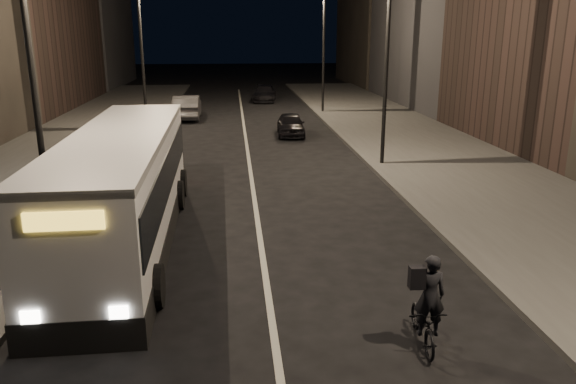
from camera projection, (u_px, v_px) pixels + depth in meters
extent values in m
plane|color=black|center=(269.00, 303.00, 11.89)|extent=(180.00, 180.00, 0.00)
cube|color=#3D3D3A|center=(432.00, 153.00, 26.06)|extent=(7.00, 70.00, 0.16)
cube|color=#3D3D3A|center=(54.00, 161.00, 24.45)|extent=(7.00, 70.00, 0.16)
cylinder|color=black|center=(386.00, 67.00, 22.74)|extent=(0.16, 0.16, 8.00)
cylinder|color=black|center=(324.00, 52.00, 38.04)|extent=(0.16, 0.16, 8.00)
cylinder|color=black|center=(34.00, 89.00, 14.03)|extent=(0.16, 0.16, 8.00)
cylinder|color=black|center=(142.00, 57.00, 31.24)|extent=(0.16, 0.16, 8.00)
cube|color=silver|center=(124.00, 189.00, 14.97)|extent=(2.53, 11.26, 2.99)
cube|color=black|center=(123.00, 174.00, 14.85)|extent=(2.60, 10.89, 1.08)
cube|color=silver|center=(120.00, 135.00, 14.57)|extent=(2.55, 11.26, 0.17)
cube|color=gold|center=(64.00, 221.00, 9.32)|extent=(1.31, 0.13, 0.33)
cylinder|color=black|center=(38.00, 292.00, 11.37)|extent=(0.34, 0.94, 0.94)
cylinder|color=black|center=(155.00, 286.00, 11.63)|extent=(0.34, 0.94, 0.94)
cylinder|color=black|center=(108.00, 191.00, 18.52)|extent=(0.34, 0.94, 0.94)
cylinder|color=black|center=(180.00, 189.00, 18.77)|extent=(0.34, 0.94, 0.94)
imported|color=black|center=(423.00, 323.00, 10.25)|extent=(0.69, 1.64, 0.84)
imported|color=black|center=(430.00, 295.00, 9.88)|extent=(0.59, 0.41, 1.53)
imported|color=black|center=(291.00, 124.00, 30.76)|extent=(1.63, 3.66, 1.22)
imported|color=#323234|center=(187.00, 107.00, 36.50)|extent=(1.68, 4.73, 1.55)
imported|color=black|center=(265.00, 93.00, 45.69)|extent=(2.26, 4.52, 1.26)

